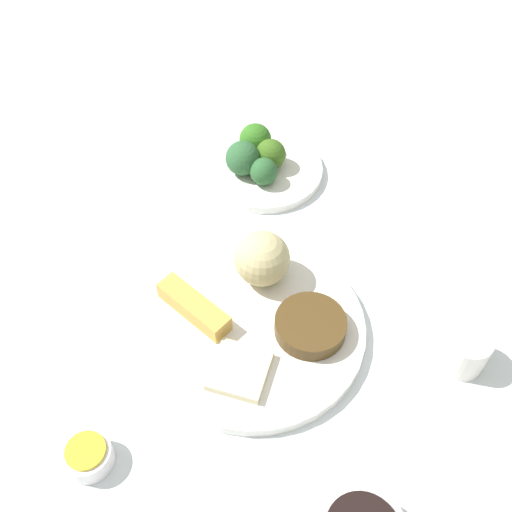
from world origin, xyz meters
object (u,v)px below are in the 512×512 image
object	(u,v)px
main_plate	(252,325)
sauce_ramekin_hot_mustard	(88,456)
broccoli_plate	(264,170)
teacup	(464,350)

from	to	relation	value
main_plate	sauce_ramekin_hot_mustard	xyz separation A→B (m)	(0.20, 0.15, 0.01)
main_plate	broccoli_plate	bearing A→B (deg)	-101.25
main_plate	sauce_ramekin_hot_mustard	distance (m)	0.25
main_plate	broccoli_plate	size ratio (longest dim) A/B	1.52
teacup	sauce_ramekin_hot_mustard	bearing A→B (deg)	8.36
main_plate	teacup	size ratio (longest dim) A/B	5.02
main_plate	teacup	distance (m)	0.27
broccoli_plate	sauce_ramekin_hot_mustard	world-z (taller)	sauce_ramekin_hot_mustard
broccoli_plate	sauce_ramekin_hot_mustard	size ratio (longest dim) A/B	3.53
main_plate	broccoli_plate	world-z (taller)	main_plate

